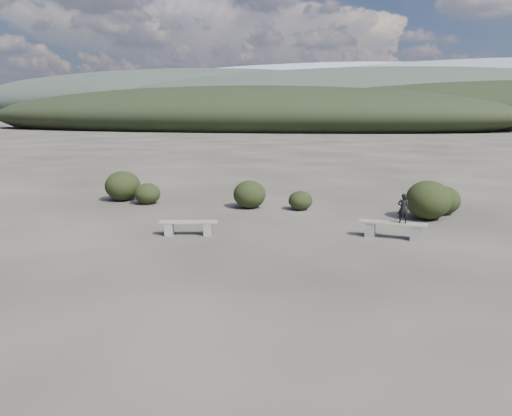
# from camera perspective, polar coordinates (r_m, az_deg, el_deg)

# --- Properties ---
(ground) EXTENTS (1200.00, 1200.00, 0.00)m
(ground) POSITION_cam_1_polar(r_m,az_deg,el_deg) (11.15, -6.85, -8.82)
(ground) COLOR #2F2B24
(ground) RESTS_ON ground
(bench_left) EXTENTS (1.82, 0.82, 0.45)m
(bench_left) POSITION_cam_1_polar(r_m,az_deg,el_deg) (15.48, -7.74, -2.13)
(bench_left) COLOR gray
(bench_left) RESTS_ON ground
(bench_right) EXTENTS (2.01, 0.65, 0.49)m
(bench_right) POSITION_cam_1_polar(r_m,az_deg,el_deg) (15.51, 15.34, -2.29)
(bench_right) COLOR gray
(bench_right) RESTS_ON ground
(seated_person) EXTENTS (0.33, 0.22, 0.89)m
(seated_person) POSITION_cam_1_polar(r_m,az_deg,el_deg) (15.36, 16.46, -0.04)
(seated_person) COLOR black
(seated_person) RESTS_ON bench_right
(shrub_a) EXTENTS (1.05, 1.05, 0.86)m
(shrub_a) POSITION_cam_1_polar(r_m,az_deg,el_deg) (20.95, -12.31, 1.62)
(shrub_a) COLOR black
(shrub_a) RESTS_ON ground
(shrub_b) EXTENTS (1.27, 1.27, 1.09)m
(shrub_b) POSITION_cam_1_polar(r_m,az_deg,el_deg) (19.59, -0.75, 1.57)
(shrub_b) COLOR black
(shrub_b) RESTS_ON ground
(shrub_c) EXTENTS (0.93, 0.93, 0.74)m
(shrub_c) POSITION_cam_1_polar(r_m,az_deg,el_deg) (19.31, 5.10, 0.86)
(shrub_c) COLOR black
(shrub_c) RESTS_ON ground
(shrub_d) EXTENTS (1.57, 1.57, 1.38)m
(shrub_d) POSITION_cam_1_polar(r_m,az_deg,el_deg) (18.54, 19.07, 0.86)
(shrub_d) COLOR black
(shrub_d) RESTS_ON ground
(shrub_e) EXTENTS (1.26, 1.26, 1.05)m
(shrub_e) POSITION_cam_1_polar(r_m,az_deg,el_deg) (19.67, 20.57, 0.84)
(shrub_e) COLOR black
(shrub_e) RESTS_ON ground
(shrub_f) EXTENTS (1.49, 1.49, 1.26)m
(shrub_f) POSITION_cam_1_polar(r_m,az_deg,el_deg) (21.99, -14.99, 2.46)
(shrub_f) COLOR black
(shrub_f) RESTS_ON ground
(mountain_ridges) EXTENTS (500.00, 400.00, 56.00)m
(mountain_ridges) POSITION_cam_1_polar(r_m,az_deg,el_deg) (349.13, 11.96, 12.00)
(mountain_ridges) COLOR black
(mountain_ridges) RESTS_ON ground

